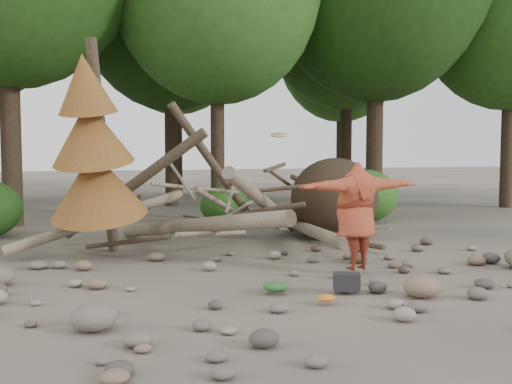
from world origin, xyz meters
name	(u,v)px	position (x,y,z in m)	size (l,w,h in m)	color
ground	(312,285)	(0.00, 0.00, 0.00)	(120.00, 120.00, 0.00)	#514C44
deadfall_pile	(314,201)	(2.02, 4.24, 0.95)	(8.55, 5.24, 3.30)	#332619
dead_conifer	(93,152)	(-3.12, 3.37, 2.11)	(2.06, 2.16, 4.35)	#4C3F30
bush_mid	(224,206)	(0.80, 7.80, 0.56)	(1.40, 1.40, 1.12)	#285919
bush_right	(365,196)	(5.00, 7.00, 0.80)	(2.00, 2.00, 1.60)	#326920
frisbee_thrower	(356,216)	(1.08, 0.53, 1.02)	(2.89, 0.81, 2.36)	#A03C24
backpack	(347,285)	(0.26, -0.67, 0.13)	(0.38, 0.26, 0.26)	black
cloth_green	(276,290)	(-0.76, -0.36, 0.07)	(0.39, 0.32, 0.14)	#275A24
cloth_orange	(326,302)	(-0.32, -1.14, 0.05)	(0.28, 0.23, 0.10)	#C36B21
boulder_front_left	(94,317)	(-3.42, -1.27, 0.17)	(0.55, 0.50, 0.33)	#6C645A
boulder_front_right	(422,286)	(1.19, -1.23, 0.17)	(0.55, 0.50, 0.33)	#816751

